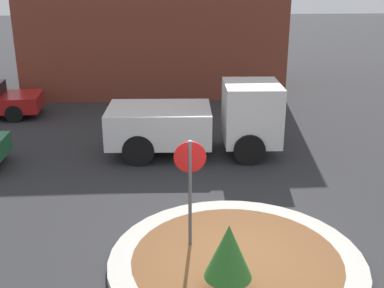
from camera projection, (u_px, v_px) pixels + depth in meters
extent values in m
plane|color=#2D2D30|center=(236.00, 264.00, 9.46)|extent=(120.00, 120.00, 0.00)
cylinder|color=#BCB7AD|center=(236.00, 261.00, 9.43)|extent=(5.02, 5.02, 0.15)
cylinder|color=brown|center=(236.00, 261.00, 9.43)|extent=(4.12, 4.12, 0.15)
cylinder|color=#4C4C51|center=(190.00, 198.00, 9.53)|extent=(0.07, 0.07, 2.40)
cylinder|color=#B71414|center=(190.00, 157.00, 9.24)|extent=(0.63, 0.03, 0.63)
cylinder|color=brown|center=(228.00, 283.00, 8.39)|extent=(0.08, 0.08, 0.29)
cone|color=#2D6B28|center=(229.00, 251.00, 8.18)|extent=(0.84, 0.84, 1.00)
cube|color=white|center=(251.00, 112.00, 14.87)|extent=(1.79, 2.12, 1.82)
cube|color=white|center=(159.00, 124.00, 14.94)|extent=(3.27, 2.30, 1.08)
cube|color=black|center=(271.00, 102.00, 14.77)|extent=(0.13, 1.82, 0.64)
cylinder|color=black|center=(241.00, 129.00, 16.08)|extent=(0.96, 0.28, 0.94)
cylinder|color=black|center=(249.00, 150.00, 14.23)|extent=(0.96, 0.28, 0.94)
cylinder|color=black|center=(144.00, 130.00, 16.02)|extent=(0.96, 0.28, 0.94)
cylinder|color=black|center=(138.00, 150.00, 14.17)|extent=(0.96, 0.28, 0.94)
cube|color=brown|center=(154.00, 8.00, 22.95)|extent=(11.73, 6.00, 7.66)
cylinder|color=black|center=(23.00, 103.00, 19.92)|extent=(0.67, 0.24, 0.66)
cylinder|color=black|center=(14.00, 114.00, 18.34)|extent=(0.67, 0.24, 0.66)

